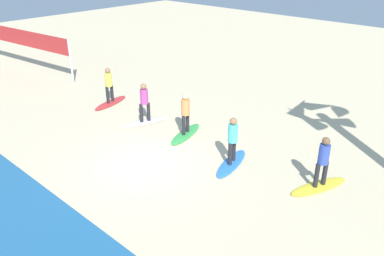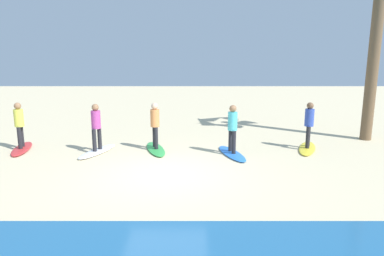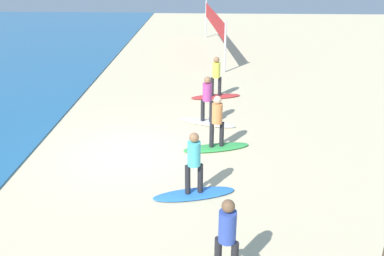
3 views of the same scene
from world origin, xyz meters
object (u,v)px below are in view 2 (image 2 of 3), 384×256
at_px(surfboard_blue, 232,153).
at_px(surfer_blue, 233,125).
at_px(surfer_green, 155,122).
at_px(surfboard_white, 98,151).
at_px(surfboard_yellow, 307,148).
at_px(surfboard_green, 156,149).
at_px(surfer_red, 19,122).
at_px(surfboard_red, 22,149).
at_px(surfer_yellow, 309,122).
at_px(surfer_white, 96,124).

bearing_deg(surfboard_blue, surfer_blue, -0.00).
distance_m(surfboard_blue, surfer_blue, 0.99).
distance_m(surfer_green, surfboard_white, 2.27).
xyz_separation_m(surfboard_yellow, surfboard_green, (5.53, 0.10, 0.00)).
height_order(surfboard_white, surfer_red, surfer_red).
bearing_deg(surfboard_red, surfboard_yellow, 76.57).
relative_size(surfer_yellow, surfer_white, 1.00).
distance_m(surfer_green, surfer_white, 2.04).
distance_m(surfer_blue, surfer_white, 4.72).
relative_size(surfer_blue, surfer_white, 1.00).
bearing_deg(surfer_green, surfer_yellow, -178.97).
height_order(surfboard_yellow, surfer_blue, surfer_blue).
height_order(surfer_blue, surfer_white, same).
xyz_separation_m(surfer_green, surfer_white, (2.02, 0.31, 0.00)).
bearing_deg(surfboard_green, surfer_white, -96.88).
height_order(surfboard_blue, surfer_green, surfer_green).
height_order(surfboard_blue, surfer_red, surfer_red).
xyz_separation_m(surfboard_white, surfboard_red, (2.85, -0.35, 0.00)).
distance_m(surfer_yellow, surfer_white, 7.56).
relative_size(surfer_yellow, surfboard_green, 0.78).
bearing_deg(surfboard_red, surfer_yellow, 76.57).
distance_m(surfer_yellow, surfer_blue, 2.92).
xyz_separation_m(surfer_blue, surfer_green, (2.70, -0.60, 0.00)).
relative_size(surfer_yellow, surfer_green, 1.00).
bearing_deg(surfer_white, surfboard_red, -6.96).
bearing_deg(surfer_blue, surfboard_white, -3.47).
distance_m(surfer_blue, surfer_red, 7.59).
distance_m(surfboard_blue, surfer_green, 2.94).
distance_m(surfboard_green, surfboard_red, 4.87).
xyz_separation_m(surfer_blue, surfboard_white, (4.72, -0.29, -0.99)).
bearing_deg(surfboard_yellow, surfboard_blue, -54.91).
relative_size(surfboard_yellow, surfer_green, 1.28).
height_order(surfer_blue, surfboard_green, surfer_blue).
relative_size(surfer_white, surfboard_red, 0.78).
xyz_separation_m(surfboard_yellow, surfer_red, (10.40, 0.06, 0.99)).
bearing_deg(surfer_red, surfer_yellow, -179.65).
xyz_separation_m(surfer_yellow, surfer_green, (5.53, 0.10, 0.00)).
height_order(surfer_yellow, surfer_white, same).
bearing_deg(surfer_white, surfboard_white, 0.00).
xyz_separation_m(surfer_green, surfboard_white, (2.02, 0.31, -0.99)).
height_order(surfboard_yellow, surfer_yellow, surfer_yellow).
xyz_separation_m(surfer_blue, surfboard_green, (2.70, -0.60, -0.99)).
relative_size(surfer_blue, surfboard_green, 0.78).
xyz_separation_m(surfer_yellow, surfboard_white, (7.55, 0.41, -0.99)).
distance_m(surfboard_blue, surfer_white, 4.83).
relative_size(surfboard_blue, surfboard_green, 1.00).
relative_size(surfer_green, surfboard_red, 0.78).
bearing_deg(surfer_white, surfboard_green, -171.20).
bearing_deg(surfboard_blue, surfboard_white, -108.23).
relative_size(surfboard_yellow, surfer_yellow, 1.28).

